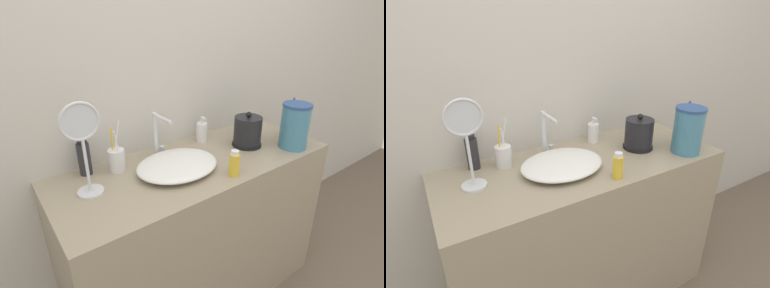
# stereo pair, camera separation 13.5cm
# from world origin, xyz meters

# --- Properties ---
(wall_back) EXTENTS (6.00, 0.04, 2.60)m
(wall_back) POSITION_xyz_m (0.00, 0.55, 1.30)
(wall_back) COLOR beige
(wall_back) RESTS_ON ground_plane
(vanity_counter) EXTENTS (1.35, 0.53, 0.86)m
(vanity_counter) POSITION_xyz_m (0.00, 0.26, 0.43)
(vanity_counter) COLOR gray
(vanity_counter) RESTS_ON ground_plane
(sink_basin) EXTENTS (0.38, 0.30, 0.05)m
(sink_basin) POSITION_xyz_m (-0.13, 0.25, 0.89)
(sink_basin) COLOR white
(sink_basin) RESTS_ON vanity_counter
(faucet) EXTENTS (0.06, 0.16, 0.22)m
(faucet) POSITION_xyz_m (-0.12, 0.42, 0.98)
(faucet) COLOR silver
(faucet) RESTS_ON vanity_counter
(electric_kettle) EXTENTS (0.15, 0.15, 0.18)m
(electric_kettle) POSITION_xyz_m (0.32, 0.26, 0.93)
(electric_kettle) COLOR black
(electric_kettle) RESTS_ON vanity_counter
(toothbrush_cup) EXTENTS (0.07, 0.07, 0.23)m
(toothbrush_cup) POSITION_xyz_m (-0.34, 0.41, 0.91)
(toothbrush_cup) COLOR silver
(toothbrush_cup) RESTS_ON vanity_counter
(lotion_bottle) EXTENTS (0.06, 0.06, 0.14)m
(lotion_bottle) POSITION_xyz_m (0.16, 0.44, 0.91)
(lotion_bottle) COLOR white
(lotion_bottle) RESTS_ON vanity_counter
(shampoo_bottle) EXTENTS (0.06, 0.06, 0.23)m
(shampoo_bottle) POSITION_xyz_m (0.58, 0.19, 0.96)
(shampoo_bottle) COLOR #28282D
(shampoo_bottle) RESTS_ON vanity_counter
(mouthwash_bottle) EXTENTS (0.04, 0.04, 0.12)m
(mouthwash_bottle) POSITION_xyz_m (0.04, 0.07, 0.91)
(mouthwash_bottle) COLOR gold
(mouthwash_bottle) RESTS_ON vanity_counter
(hand_cream_bottle) EXTENTS (0.05, 0.05, 0.16)m
(hand_cream_bottle) POSITION_xyz_m (-0.46, 0.46, 0.94)
(hand_cream_bottle) COLOR #28282D
(hand_cream_bottle) RESTS_ON vanity_counter
(vanity_mirror) EXTENTS (0.15, 0.10, 0.37)m
(vanity_mirror) POSITION_xyz_m (-0.50, 0.30, 1.08)
(vanity_mirror) COLOR silver
(vanity_mirror) RESTS_ON vanity_counter
(water_pitcher) EXTENTS (0.15, 0.15, 0.23)m
(water_pitcher) POSITION_xyz_m (0.49, 0.10, 0.97)
(water_pitcher) COLOR teal
(water_pitcher) RESTS_ON vanity_counter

